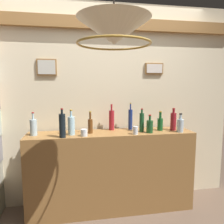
% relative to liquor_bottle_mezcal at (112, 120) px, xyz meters
% --- Properties ---
extents(panelled_rear_partition, '(3.35, 0.15, 2.52)m').
position_rel_liquor_bottle_mezcal_xyz_m(panelled_rear_partition, '(-0.03, 0.15, 0.24)').
color(panelled_rear_partition, beige).
rests_on(panelled_rear_partition, ground).
extents(bar_shelf_unit, '(1.96, 0.41, 0.96)m').
position_rel_liquor_bottle_mezcal_xyz_m(bar_shelf_unit, '(-0.03, -0.13, -0.61)').
color(bar_shelf_unit, olive).
rests_on(bar_shelf_unit, ground).
extents(liquor_bottle_mezcal, '(0.07, 0.07, 0.32)m').
position_rel_liquor_bottle_mezcal_xyz_m(liquor_bottle_mezcal, '(0.00, 0.00, 0.00)').
color(liquor_bottle_mezcal, maroon).
rests_on(liquor_bottle_mezcal, bar_shelf_unit).
extents(liquor_bottle_sherry, '(0.07, 0.07, 0.32)m').
position_rel_liquor_bottle_mezcal_xyz_m(liquor_bottle_sherry, '(-0.58, -0.28, 0.01)').
color(liquor_bottle_sherry, black).
rests_on(liquor_bottle_sherry, bar_shelf_unit).
extents(liquor_bottle_gin, '(0.07, 0.07, 0.24)m').
position_rel_liquor_bottle_mezcal_xyz_m(liquor_bottle_gin, '(0.58, -0.13, -0.04)').
color(liquor_bottle_gin, '#175324').
rests_on(liquor_bottle_gin, bar_shelf_unit).
extents(liquor_bottle_whiskey, '(0.06, 0.06, 0.26)m').
position_rel_liquor_bottle_mezcal_xyz_m(liquor_bottle_whiskey, '(-0.27, -0.14, -0.03)').
color(liquor_bottle_whiskey, brown).
rests_on(liquor_bottle_whiskey, bar_shelf_unit).
extents(liquor_bottle_tequila, '(0.08, 0.08, 0.22)m').
position_rel_liquor_bottle_mezcal_xyz_m(liquor_bottle_tequila, '(0.78, -0.26, -0.04)').
color(liquor_bottle_tequila, '#ABBFCC').
rests_on(liquor_bottle_tequila, bar_shelf_unit).
extents(liquor_bottle_rum, '(0.08, 0.08, 0.29)m').
position_rel_liquor_bottle_mezcal_xyz_m(liquor_bottle_rum, '(-0.49, -0.18, -0.02)').
color(liquor_bottle_rum, '#A5D0DF').
rests_on(liquor_bottle_rum, bar_shelf_unit).
extents(liquor_bottle_port, '(0.05, 0.05, 0.34)m').
position_rel_liquor_bottle_mezcal_xyz_m(liquor_bottle_port, '(0.24, -0.01, 0.00)').
color(liquor_bottle_port, navy).
rests_on(liquor_bottle_port, bar_shelf_unit).
extents(liquor_bottle_amaro, '(0.07, 0.07, 0.28)m').
position_rel_liquor_bottle_mezcal_xyz_m(liquor_bottle_amaro, '(0.75, -0.14, -0.01)').
color(liquor_bottle_amaro, maroon).
rests_on(liquor_bottle_amaro, bar_shelf_unit).
extents(liquor_bottle_brandy, '(0.08, 0.08, 0.22)m').
position_rel_liquor_bottle_mezcal_xyz_m(liquor_bottle_brandy, '(0.41, -0.23, -0.05)').
color(liquor_bottle_brandy, '#1A4923').
rests_on(liquor_bottle_brandy, bar_shelf_unit).
extents(liquor_bottle_rye, '(0.05, 0.05, 0.28)m').
position_rel_liquor_bottle_mezcal_xyz_m(liquor_bottle_rye, '(0.34, -0.16, -0.01)').
color(liquor_bottle_rye, '#1A4A26').
rests_on(liquor_bottle_rye, bar_shelf_unit).
extents(liquor_bottle_scotch, '(0.08, 0.08, 0.26)m').
position_rel_liquor_bottle_mezcal_xyz_m(liquor_bottle_scotch, '(-0.90, -0.14, -0.03)').
color(liquor_bottle_scotch, '#ACC5CD').
rests_on(liquor_bottle_scotch, bar_shelf_unit).
extents(glass_tumbler_rocks, '(0.07, 0.07, 0.08)m').
position_rel_liquor_bottle_mezcal_xyz_m(glass_tumbler_rocks, '(-0.35, -0.26, -0.09)').
color(glass_tumbler_rocks, silver).
rests_on(glass_tumbler_rocks, bar_shelf_unit).
extents(glass_tumbler_highball, '(0.06, 0.06, 0.09)m').
position_rel_liquor_bottle_mezcal_xyz_m(glass_tumbler_highball, '(0.23, -0.28, -0.08)').
color(glass_tumbler_highball, silver).
rests_on(glass_tumbler_highball, bar_shelf_unit).
extents(pendant_lamp, '(0.54, 0.54, 0.56)m').
position_rel_liquor_bottle_mezcal_xyz_m(pendant_lamp, '(-0.16, -1.03, 0.81)').
color(pendant_lamp, '#EFE5C6').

